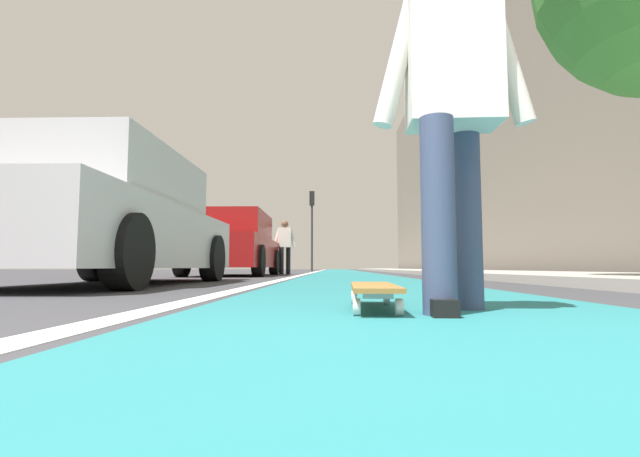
{
  "coord_description": "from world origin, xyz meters",
  "views": [
    {
      "loc": [
        -0.71,
        0.37,
        0.19
      ],
      "look_at": [
        11.31,
        0.72,
        1.21
      ],
      "focal_mm": 26.0,
      "sensor_mm": 36.0,
      "label": 1
    }
  ],
  "objects_px": {
    "skateboard": "(373,289)",
    "pedestrian_distant": "(285,243)",
    "parked_car_near": "(107,221)",
    "skater_person": "(452,101)",
    "parked_car_mid": "(234,245)",
    "traffic_light": "(312,216)"
  },
  "relations": [
    {
      "from": "skateboard",
      "to": "parked_car_near",
      "type": "relative_size",
      "value": 0.19
    },
    {
      "from": "parked_car_near",
      "to": "traffic_light",
      "type": "bearing_deg",
      "value": -3.7
    },
    {
      "from": "skateboard",
      "to": "pedestrian_distant",
      "type": "distance_m",
      "value": 11.36
    },
    {
      "from": "parked_car_mid",
      "to": "parked_car_near",
      "type": "bearing_deg",
      "value": 178.41
    },
    {
      "from": "skater_person",
      "to": "parked_car_near",
      "type": "height_order",
      "value": "skater_person"
    },
    {
      "from": "skateboard",
      "to": "traffic_light",
      "type": "bearing_deg",
      "value": 3.35
    },
    {
      "from": "skateboard",
      "to": "pedestrian_distant",
      "type": "bearing_deg",
      "value": 8.11
    },
    {
      "from": "traffic_light",
      "to": "pedestrian_distant",
      "type": "xyz_separation_m",
      "value": [
        -12.76,
        0.2,
        -2.23
      ]
    },
    {
      "from": "pedestrian_distant",
      "to": "skateboard",
      "type": "bearing_deg",
      "value": -171.89
    },
    {
      "from": "parked_car_near",
      "to": "parked_car_mid",
      "type": "relative_size",
      "value": 0.97
    },
    {
      "from": "parked_car_near",
      "to": "skateboard",
      "type": "bearing_deg",
      "value": -137.22
    },
    {
      "from": "parked_car_near",
      "to": "traffic_light",
      "type": "distance_m",
      "value": 21.18
    },
    {
      "from": "skateboard",
      "to": "pedestrian_distant",
      "type": "relative_size",
      "value": 0.54
    },
    {
      "from": "traffic_light",
      "to": "pedestrian_distant",
      "type": "distance_m",
      "value": 12.95
    },
    {
      "from": "skater_person",
      "to": "skateboard",
      "type": "bearing_deg",
      "value": 66.68
    },
    {
      "from": "pedestrian_distant",
      "to": "traffic_light",
      "type": "bearing_deg",
      "value": -0.88
    },
    {
      "from": "parked_car_near",
      "to": "parked_car_mid",
      "type": "bearing_deg",
      "value": -1.59
    },
    {
      "from": "skater_person",
      "to": "parked_car_near",
      "type": "xyz_separation_m",
      "value": [
        3.13,
        3.11,
        -0.22
      ]
    },
    {
      "from": "skateboard",
      "to": "skater_person",
      "type": "height_order",
      "value": "skater_person"
    },
    {
      "from": "parked_car_mid",
      "to": "pedestrian_distant",
      "type": "xyz_separation_m",
      "value": [
        2.3,
        -1.0,
        0.16
      ]
    },
    {
      "from": "skater_person",
      "to": "parked_car_mid",
      "type": "relative_size",
      "value": 0.36
    },
    {
      "from": "traffic_light",
      "to": "skater_person",
      "type": "bearing_deg",
      "value": -175.86
    }
  ]
}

